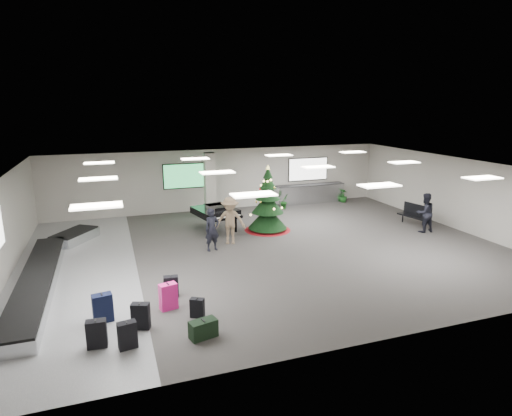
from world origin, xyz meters
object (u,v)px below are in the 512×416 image
object	(u,v)px
christmas_tree	(268,208)
grand_piano	(216,212)
traveler_bench	(425,213)
service_counter	(310,194)
pink_suitcase	(168,296)
potted_plant_right	(343,196)
potted_plant_left	(284,201)
baggage_carousel	(47,270)
traveler_a	(212,230)
bench	(416,214)
traveler_b	(230,221)

from	to	relation	value
christmas_tree	grand_piano	distance (m)	2.31
christmas_tree	traveler_bench	size ratio (longest dim) A/B	1.69
service_counter	pink_suitcase	distance (m)	13.95
service_counter	potted_plant_right	xyz separation A→B (m)	(1.93, -0.43, -0.16)
christmas_tree	potted_plant_left	world-z (taller)	christmas_tree
potted_plant_right	pink_suitcase	bearing A→B (deg)	-138.79
baggage_carousel	potted_plant_left	xyz separation A→B (m)	(10.95, 5.95, 0.20)
traveler_a	bench	bearing A→B (deg)	-12.72
traveler_a	potted_plant_left	size ratio (longest dim) A/B	1.99
traveler_bench	bench	bearing A→B (deg)	-109.69
baggage_carousel	grand_piano	size ratio (longest dim) A/B	4.10
pink_suitcase	grand_piano	world-z (taller)	grand_piano
traveler_a	potted_plant_left	bearing A→B (deg)	30.45
baggage_carousel	grand_piano	bearing A→B (deg)	26.59
pink_suitcase	potted_plant_right	world-z (taller)	potted_plant_right
christmas_tree	potted_plant_right	xyz separation A→B (m)	(6.06, 3.75, -0.63)
traveler_a	potted_plant_left	xyz separation A→B (m)	(5.20, 5.22, -0.41)
pink_suitcase	christmas_tree	size ratio (longest dim) A/B	0.26
pink_suitcase	traveler_bench	distance (m)	12.22
potted_plant_left	grand_piano	bearing A→B (deg)	-148.77
service_counter	grand_piano	bearing A→B (deg)	-151.24
grand_piano	traveler_a	size ratio (longest dim) A/B	1.43
traveler_bench	grand_piano	bearing A→B (deg)	-19.57
service_counter	christmas_tree	xyz separation A→B (m)	(-4.13, -4.18, 0.46)
service_counter	potted_plant_left	xyz separation A→B (m)	(-1.89, -0.78, -0.13)
traveler_bench	traveler_b	bearing A→B (deg)	-7.47
christmas_tree	traveler_a	size ratio (longest dim) A/B	1.78
pink_suitcase	traveler_bench	world-z (taller)	traveler_bench
service_counter	traveler_bench	xyz separation A→B (m)	(2.28, -6.69, 0.33)
christmas_tree	traveler_bench	distance (m)	6.88
pink_suitcase	traveler_a	distance (m)	4.92
baggage_carousel	traveler_b	bearing A→B (deg)	11.14
bench	pink_suitcase	bearing A→B (deg)	-170.92
christmas_tree	pink_suitcase	bearing A→B (deg)	-130.48
potted_plant_right	traveler_bench	bearing A→B (deg)	-86.82
grand_piano	christmas_tree	bearing A→B (deg)	-30.62
baggage_carousel	pink_suitcase	size ratio (longest dim) A/B	12.77
baggage_carousel	service_counter	world-z (taller)	service_counter
traveler_a	baggage_carousel	bearing A→B (deg)	172.56
grand_piano	traveler_bench	xyz separation A→B (m)	(8.59, -3.23, 0.03)
christmas_tree	bench	bearing A→B (deg)	-12.43
christmas_tree	traveler_b	xyz separation A→B (m)	(-2.08, -1.25, -0.05)
pink_suitcase	christmas_tree	bearing A→B (deg)	34.99
christmas_tree	potted_plant_left	xyz separation A→B (m)	(2.24, 3.40, -0.59)
christmas_tree	traveler_bench	world-z (taller)	christmas_tree
service_counter	potted_plant_right	size ratio (longest dim) A/B	5.29
baggage_carousel	traveler_a	distance (m)	5.83
grand_piano	traveler_b	world-z (taller)	traveler_b
traveler_b	potted_plant_right	xyz separation A→B (m)	(8.14, 5.00, -0.58)
baggage_carousel	christmas_tree	xyz separation A→B (m)	(8.71, 2.55, 0.80)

